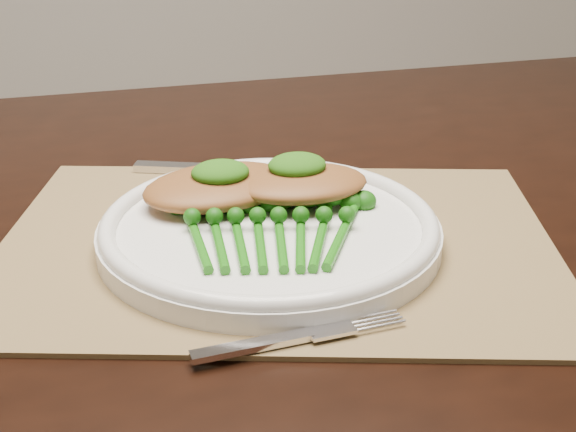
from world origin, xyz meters
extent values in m
cube|color=black|center=(0.07, 0.05, 0.73)|extent=(1.63, 0.96, 0.04)
cube|color=olive|center=(0.12, -0.05, 0.75)|extent=(0.56, 0.47, 0.00)
cylinder|color=white|center=(0.11, -0.05, 0.76)|extent=(0.30, 0.30, 0.02)
torus|color=white|center=(0.11, -0.05, 0.77)|extent=(0.29, 0.29, 0.02)
cube|color=silver|center=(0.05, 0.14, 0.76)|extent=(0.09, 0.05, 0.01)
cube|color=silver|center=(0.16, 0.10, 0.76)|extent=(0.14, 0.07, 0.00)
cube|color=silver|center=(0.06, -0.21, 0.76)|extent=(0.09, 0.02, 0.00)
ellipsoid|color=brown|center=(0.08, 0.01, 0.79)|extent=(0.16, 0.13, 0.03)
ellipsoid|color=brown|center=(0.15, -0.01, 0.79)|extent=(0.12, 0.09, 0.02)
ellipsoid|color=#18480A|center=(0.08, 0.00, 0.80)|extent=(0.05, 0.04, 0.02)
ellipsoid|color=#18480A|center=(0.15, 0.00, 0.81)|extent=(0.05, 0.05, 0.02)
camera|label=1|loc=(-0.02, -0.67, 1.07)|focal=50.00mm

